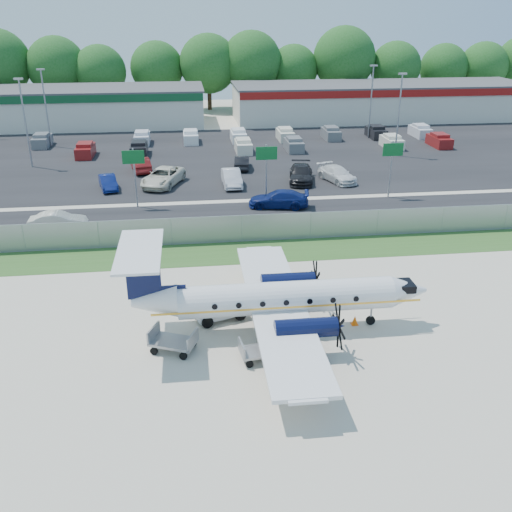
{
  "coord_description": "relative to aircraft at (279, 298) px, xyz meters",
  "views": [
    {
      "loc": [
        -3.74,
        -23.89,
        15.32
      ],
      "look_at": [
        0.0,
        6.0,
        2.3
      ],
      "focal_mm": 40.0,
      "sensor_mm": 36.0,
      "label": 1
    }
  ],
  "objects": [
    {
      "name": "access_road",
      "position": [
        -0.64,
        17.51,
        -1.87
      ],
      "size": [
        170.0,
        8.0,
        0.02
      ],
      "primitive_type": "cube",
      "color": "black",
      "rests_on": "ground"
    },
    {
      "name": "sign_mid",
      "position": [
        2.36,
        21.42,
        1.73
      ],
      "size": [
        1.8,
        0.26,
        5.0
      ],
      "color": "gray",
      "rests_on": "ground"
    },
    {
      "name": "aircraft",
      "position": [
        0.0,
        0.0,
        0.0
      ],
      "size": [
        15.61,
        15.43,
        4.88
      ],
      "color": "silver",
      "rests_on": "ground"
    },
    {
      "name": "grass_verge",
      "position": [
        -0.64,
        10.51,
        -1.88
      ],
      "size": [
        170.0,
        4.0,
        0.02
      ],
      "primitive_type": "cube",
      "color": "#2D561E",
      "rests_on": "ground"
    },
    {
      "name": "parked_car_g",
      "position": [
        1.43,
        32.95,
        -1.88
      ],
      "size": [
        1.97,
        4.32,
        1.37
      ],
      "primitive_type": "imported",
      "rotation": [
        0.0,
        0.0,
        3.02
      ],
      "color": "black",
      "rests_on": "ground"
    },
    {
      "name": "light_pole_nw",
      "position": [
        -20.64,
        36.51,
        3.35
      ],
      "size": [
        0.9,
        0.35,
        9.09
      ],
      "color": "gray",
      "rests_on": "ground"
    },
    {
      "name": "far_parking_rows",
      "position": [
        -0.64,
        43.51,
        -1.88
      ],
      "size": [
        56.0,
        10.0,
        1.6
      ],
      "primitive_type": null,
      "color": "gray",
      "rests_on": "ground"
    },
    {
      "name": "sign_left",
      "position": [
        -8.64,
        21.42,
        1.73
      ],
      "size": [
        1.8,
        0.26,
        5.0
      ],
      "color": "gray",
      "rests_on": "ground"
    },
    {
      "name": "cone_starboard_wing",
      "position": [
        -7.32,
        7.7,
        -1.64
      ],
      "size": [
        0.37,
        0.37,
        0.52
      ],
      "color": "#FF6208",
      "rests_on": "ground"
    },
    {
      "name": "parked_car_e",
      "position": [
        10.1,
        27.01,
        -1.88
      ],
      "size": [
        3.48,
        5.35,
        1.44
      ],
      "primitive_type": "imported",
      "rotation": [
        0.0,
        0.0,
        0.32
      ],
      "color": "silver",
      "rests_on": "ground"
    },
    {
      "name": "pushback_tug",
      "position": [
        -2.93,
        1.82,
        -1.21
      ],
      "size": [
        2.97,
        2.55,
        1.41
      ],
      "color": "silver",
      "rests_on": "ground"
    },
    {
      "name": "baggage_cart_far",
      "position": [
        -5.42,
        -1.29,
        -1.35
      ],
      "size": [
        2.52,
        2.07,
        1.15
      ],
      "color": "gray",
      "rests_on": "ground"
    },
    {
      "name": "parked_car_d",
      "position": [
        6.6,
        27.34,
        -1.88
      ],
      "size": [
        3.2,
        5.77,
        1.58
      ],
      "primitive_type": "imported",
      "rotation": [
        0.0,
        0.0,
        -0.19
      ],
      "color": "black",
      "rests_on": "ground"
    },
    {
      "name": "road_car_mid",
      "position": [
        3.2,
        19.88,
        -1.88
      ],
      "size": [
        5.33,
        3.0,
        1.46
      ],
      "primitive_type": "imported",
      "rotation": [
        0.0,
        0.0,
        -1.77
      ],
      "color": "navy",
      "rests_on": "ground"
    },
    {
      "name": "parked_car_a",
      "position": [
        -11.64,
        27.09,
        -1.88
      ],
      "size": [
        2.28,
        4.2,
        1.31
      ],
      "primitive_type": "imported",
      "rotation": [
        0.0,
        0.0,
        0.23
      ],
      "color": "navy",
      "rests_on": "ground"
    },
    {
      "name": "light_pole_sw",
      "position": [
        -20.64,
        46.51,
        3.35
      ],
      "size": [
        0.9,
        0.35,
        9.09
      ],
      "color": "gray",
      "rests_on": "ground"
    },
    {
      "name": "ground",
      "position": [
        -0.64,
        -1.49,
        -1.88
      ],
      "size": [
        170.0,
        170.0,
        0.0
      ],
      "primitive_type": "plane",
      "color": "beige",
      "rests_on": "ground"
    },
    {
      "name": "cone_nose",
      "position": [
        4.08,
        0.07,
        -1.64
      ],
      "size": [
        0.36,
        0.36,
        0.51
      ],
      "color": "#FF6208",
      "rests_on": "ground"
    },
    {
      "name": "sign_right",
      "position": [
        13.36,
        21.42,
        1.73
      ],
      "size": [
        1.8,
        0.26,
        5.0
      ],
      "color": "gray",
      "rests_on": "ground"
    },
    {
      "name": "light_pole_ne",
      "position": [
        19.36,
        36.51,
        3.35
      ],
      "size": [
        0.9,
        0.35,
        9.09
      ],
      "color": "gray",
      "rests_on": "ground"
    },
    {
      "name": "perimeter_fence",
      "position": [
        -0.64,
        12.51,
        -0.88
      ],
      "size": [
        120.0,
        0.06,
        1.99
      ],
      "color": "gray",
      "rests_on": "ground"
    },
    {
      "name": "tree_line",
      "position": [
        -0.64,
        72.51,
        -1.88
      ],
      "size": [
        112.0,
        6.0,
        14.0
      ],
      "primitive_type": null,
      "color": "#195017",
      "rests_on": "ground"
    },
    {
      "name": "road_car_west",
      "position": [
        -14.17,
        16.6,
        -1.88
      ],
      "size": [
        4.3,
        1.66,
        1.4
      ],
      "primitive_type": "imported",
      "rotation": [
        0.0,
        0.0,
        1.61
      ],
      "color": "beige",
      "rests_on": "ground"
    },
    {
      "name": "parked_car_c",
      "position": [
        -0.17,
        26.77,
        -1.88
      ],
      "size": [
        1.77,
        4.73,
        1.54
      ],
      "primitive_type": "imported",
      "rotation": [
        0.0,
        0.0,
        0.03
      ],
      "color": "silver",
      "rests_on": "ground"
    },
    {
      "name": "baggage_cart_near",
      "position": [
        -1.27,
        -2.54,
        -1.4
      ],
      "size": [
        2.14,
        1.45,
        1.05
      ],
      "color": "gray",
      "rests_on": "ground"
    },
    {
      "name": "building_west",
      "position": [
        -24.64,
        60.5,
        0.75
      ],
      "size": [
        46.4,
        12.4,
        5.24
      ],
      "color": "silver",
      "rests_on": "ground"
    },
    {
      "name": "parking_lot",
      "position": [
        -0.64,
        38.51,
        -1.87
      ],
      "size": [
        170.0,
        32.0,
        0.02
      ],
      "primitive_type": "cube",
      "color": "black",
      "rests_on": "ground"
    },
    {
      "name": "parked_car_f",
      "position": [
        -9.01,
        33.13,
        -1.88
      ],
      "size": [
        2.52,
        4.82,
        1.51
      ],
      "primitive_type": "imported",
      "rotation": [
        0.0,
        0.0,
        3.35
      ],
      "color": "maroon",
      "rests_on": "ground"
    },
    {
      "name": "parked_car_b",
      "position": [
        -6.6,
        27.74,
        -1.88
      ],
      "size": [
        4.65,
        6.52,
        1.65
      ],
      "primitive_type": "imported",
      "rotation": [
        0.0,
        0.0,
        -0.36
      ],
      "color": "beige",
      "rests_on": "ground"
    },
    {
      "name": "light_pole_se",
      "position": [
        19.36,
        46.51,
        3.35
      ],
      "size": [
        0.9,
        0.35,
        9.09
      ],
      "color": "gray",
      "rests_on": "ground"
    },
    {
      "name": "building_east",
      "position": [
        25.36,
        60.5,
        0.75
      ],
      "size": [
        44.4,
        12.4,
        5.24
      ],
      "color": "silver",
      "rests_on": "ground"
    }
  ]
}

